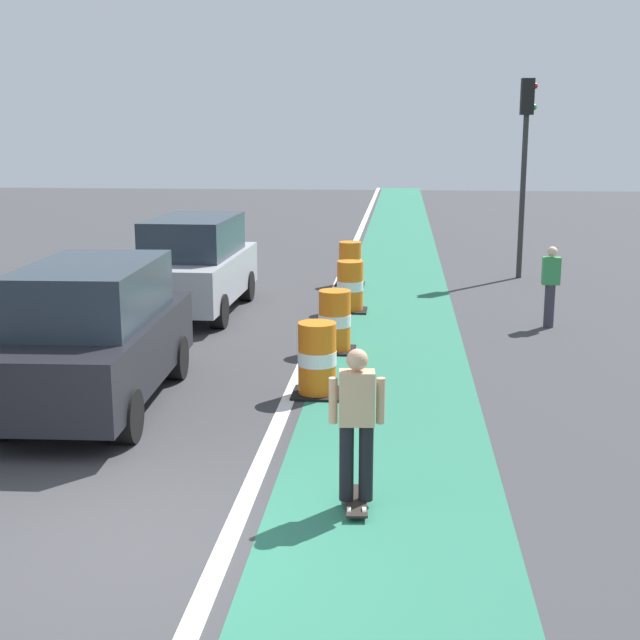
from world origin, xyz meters
TOP-DOWN VIEW (x-y plane):
  - ground_plane at (0.00, 0.00)m, footprint 100.00×100.00m
  - bike_lane_strip at (2.40, 12.00)m, footprint 2.50×80.00m
  - lane_divider_stripe at (0.90, 12.00)m, footprint 0.20×80.00m
  - skateboarder_on_lane at (2.07, 1.13)m, footprint 0.57×0.81m
  - parked_suv_nearest at (-1.76, 4.17)m, footprint 2.06×4.67m
  - parked_suv_second at (-1.86, 10.66)m, footprint 1.97×4.63m
  - traffic_barrel_front at (1.29, 4.99)m, footprint 0.73×0.73m
  - traffic_barrel_mid at (1.35, 7.59)m, footprint 0.73×0.73m
  - traffic_barrel_back at (1.41, 11.08)m, footprint 0.73×0.73m
  - traffic_barrel_far at (1.22, 14.35)m, footprint 0.73×0.73m
  - traffic_light_corner at (5.61, 15.87)m, footprint 0.41×0.32m
  - pedestrian_crossing at (5.42, 9.91)m, footprint 0.34×0.20m

SIDE VIEW (x-z plane):
  - ground_plane at x=0.00m, z-range 0.00..0.00m
  - bike_lane_strip at x=2.40m, z-range 0.00..0.01m
  - lane_divider_stripe at x=0.90m, z-range 0.00..0.01m
  - traffic_barrel_front at x=1.29m, z-range -0.01..1.08m
  - traffic_barrel_mid at x=1.35m, z-range -0.01..1.08m
  - traffic_barrel_back at x=1.41m, z-range -0.01..1.08m
  - traffic_barrel_far at x=1.22m, z-range -0.01..1.08m
  - pedestrian_crossing at x=5.42m, z-range 0.06..1.67m
  - skateboarder_on_lane at x=2.07m, z-range 0.07..1.76m
  - parked_suv_nearest at x=-1.76m, z-range 0.02..2.06m
  - parked_suv_second at x=-1.86m, z-range 0.02..2.06m
  - traffic_light_corner at x=5.61m, z-range 0.95..6.05m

